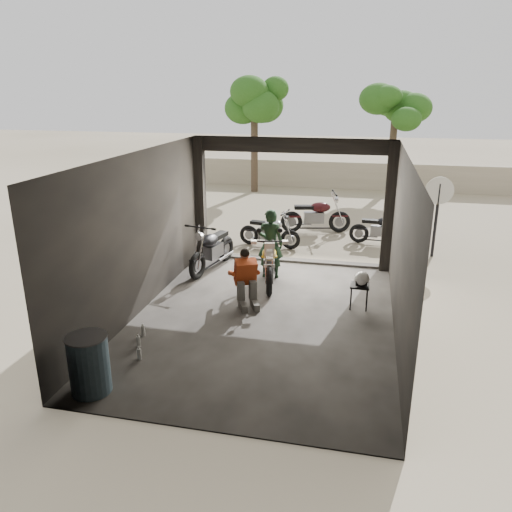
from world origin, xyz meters
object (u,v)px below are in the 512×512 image
at_px(main_bike, 269,259).
at_px(left_bike, 212,246).
at_px(outside_bike_b, 316,213).
at_px(rider, 270,244).
at_px(helmet, 362,279).
at_px(stool, 360,288).
at_px(oil_drum, 89,365).
at_px(outside_bike_c, 382,227).
at_px(sign_post, 438,204).
at_px(outside_bike_a, 269,229).
at_px(mechanic, 247,280).

bearing_deg(main_bike, left_bike, 146.61).
relative_size(outside_bike_b, rider, 1.13).
bearing_deg(helmet, outside_bike_b, 89.16).
xyz_separation_m(stool, oil_drum, (-3.82, -3.92, 0.00)).
height_order(outside_bike_b, stool, outside_bike_b).
height_order(outside_bike_c, sign_post, sign_post).
bearing_deg(sign_post, outside_bike_b, 162.79).
height_order(left_bike, stool, left_bike).
bearing_deg(main_bike, helmet, -36.85).
xyz_separation_m(outside_bike_b, rider, (-0.64, -4.18, 0.20)).
bearing_deg(oil_drum, helmet, 45.26).
height_order(left_bike, sign_post, sign_post).
distance_m(outside_bike_a, stool, 4.58).
height_order(main_bike, outside_bike_c, main_bike).
xyz_separation_m(outside_bike_a, sign_post, (4.47, 0.10, 0.90)).
xyz_separation_m(main_bike, oil_drum, (-1.74, -4.89, -0.15)).
bearing_deg(stool, left_bike, 156.38).
height_order(outside_bike_b, mechanic, outside_bike_b).
distance_m(outside_bike_a, sign_post, 4.56).
bearing_deg(rider, helmet, 144.14).
height_order(outside_bike_a, helmet, outside_bike_a).
bearing_deg(outside_bike_a, outside_bike_c, -64.63).
distance_m(outside_bike_a, oil_drum, 7.78).
relative_size(outside_bike_a, stool, 3.00).
distance_m(left_bike, mechanic, 2.40).
xyz_separation_m(rider, helmet, (2.16, -1.40, -0.16)).
relative_size(main_bike, helmet, 5.63).
distance_m(left_bike, outside_bike_b, 4.49).
xyz_separation_m(left_bike, outside_bike_b, (2.15, 3.95, 0.02)).
bearing_deg(left_bike, sign_post, 34.18).
xyz_separation_m(outside_bike_a, rider, (0.49, -2.40, 0.30)).
height_order(outside_bike_b, rider, rider).
relative_size(main_bike, sign_post, 0.85).
distance_m(outside_bike_c, oil_drum, 9.62).
distance_m(stool, sign_post, 4.39).
relative_size(left_bike, outside_bike_a, 1.17).
height_order(main_bike, oil_drum, main_bike).
bearing_deg(outside_bike_b, stool, -177.60).
bearing_deg(oil_drum, outside_bike_b, 76.16).
distance_m(left_bike, oil_drum, 5.52).
xyz_separation_m(outside_bike_c, oil_drum, (-4.32, -8.59, -0.08)).
bearing_deg(sign_post, main_bike, -134.11).
height_order(stool, helmet, helmet).
bearing_deg(sign_post, mechanic, -124.78).
distance_m(oil_drum, sign_post, 9.68).
height_order(outside_bike_c, rider, rider).
relative_size(main_bike, outside_bike_b, 0.97).
distance_m(mechanic, oil_drum, 3.86).
relative_size(mechanic, sign_post, 0.54).
bearing_deg(main_bike, oil_drum, -121.07).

